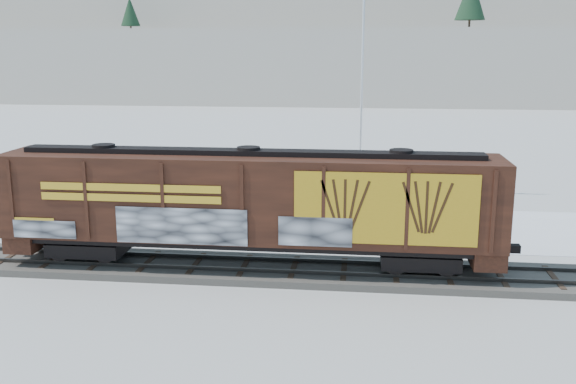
# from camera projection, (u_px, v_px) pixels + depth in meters

# --- Properties ---
(ground) EXTENTS (500.00, 500.00, 0.00)m
(ground) POSITION_uv_depth(u_px,v_px,m) (245.00, 272.00, 25.89)
(ground) COLOR white
(ground) RESTS_ON ground
(rail_track) EXTENTS (50.00, 3.40, 0.43)m
(rail_track) POSITION_uv_depth(u_px,v_px,m) (245.00, 269.00, 25.86)
(rail_track) COLOR #59544C
(rail_track) RESTS_ON ground
(parking_strip) EXTENTS (40.00, 8.00, 0.03)m
(parking_strip) POSITION_uv_depth(u_px,v_px,m) (271.00, 223.00, 33.16)
(parking_strip) COLOR white
(parking_strip) RESTS_ON ground
(hillside) EXTENTS (360.00, 110.00, 93.00)m
(hillside) POSITION_uv_depth(u_px,v_px,m) (346.00, 26.00, 158.30)
(hillside) COLOR white
(hillside) RESTS_ON ground
(hopper_railcar) EXTENTS (19.47, 3.06, 4.57)m
(hopper_railcar) POSITION_uv_depth(u_px,v_px,m) (249.00, 200.00, 25.21)
(hopper_railcar) COLOR black
(hopper_railcar) RESTS_ON rail_track
(flagpole) EXTENTS (2.30, 0.90, 13.33)m
(flagpole) POSITION_uv_depth(u_px,v_px,m) (363.00, 114.00, 37.84)
(flagpole) COLOR silver
(flagpole) RESTS_ON ground
(car_silver) EXTENTS (5.15, 3.69, 1.63)m
(car_silver) POSITION_uv_depth(u_px,v_px,m) (258.00, 207.00, 33.09)
(car_silver) COLOR silver
(car_silver) RESTS_ON parking_strip
(car_white) EXTENTS (4.53, 2.03, 1.44)m
(car_white) POSITION_uv_depth(u_px,v_px,m) (245.00, 207.00, 33.49)
(car_white) COLOR white
(car_white) RESTS_ON parking_strip
(car_dark) EXTENTS (4.57, 3.21, 1.23)m
(car_dark) POSITION_uv_depth(u_px,v_px,m) (336.00, 211.00, 33.01)
(car_dark) COLOR black
(car_dark) RESTS_ON parking_strip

